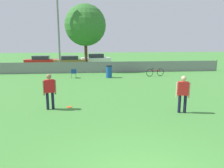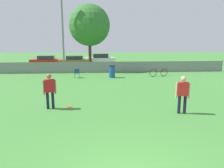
{
  "view_description": "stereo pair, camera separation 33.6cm",
  "coord_description": "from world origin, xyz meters",
  "px_view_note": "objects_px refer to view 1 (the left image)",
  "views": [
    {
      "loc": [
        -1.18,
        -3.97,
        3.09
      ],
      "look_at": [
        0.01,
        6.46,
        1.05
      ],
      "focal_mm": 35.0,
      "sensor_mm": 36.0,
      "label": 1
    },
    {
      "loc": [
        -0.84,
        -4.0,
        3.09
      ],
      "look_at": [
        0.01,
        6.46,
        1.05
      ],
      "focal_mm": 35.0,
      "sensor_mm": 36.0,
      "label": 2
    }
  ],
  "objects_px": {
    "parked_car_tan": "(70,61)",
    "player_thrower_red": "(183,92)",
    "bicycle_sideline": "(155,72)",
    "trash_bin": "(109,71)",
    "parked_car_red": "(41,61)",
    "parked_car_white": "(96,59)",
    "tree_near_pole": "(85,25)",
    "folding_chair_sideline": "(74,73)",
    "light_pole": "(58,25)",
    "frisbee_disc": "(69,107)",
    "player_defender_red": "(50,89)"
  },
  "relations": [
    {
      "from": "tree_near_pole",
      "to": "parked_car_tan",
      "type": "relative_size",
      "value": 1.63
    },
    {
      "from": "tree_near_pole",
      "to": "player_thrower_red",
      "type": "bearing_deg",
      "value": -74.47
    },
    {
      "from": "player_thrower_red",
      "to": "folding_chair_sideline",
      "type": "relative_size",
      "value": 2.08
    },
    {
      "from": "player_defender_red",
      "to": "parked_car_white",
      "type": "distance_m",
      "value": 20.39
    },
    {
      "from": "tree_near_pole",
      "to": "player_thrower_red",
      "type": "relative_size",
      "value": 4.25
    },
    {
      "from": "tree_near_pole",
      "to": "folding_chair_sideline",
      "type": "distance_m",
      "value": 6.87
    },
    {
      "from": "bicycle_sideline",
      "to": "trash_bin",
      "type": "distance_m",
      "value": 4.28
    },
    {
      "from": "bicycle_sideline",
      "to": "parked_car_white",
      "type": "distance_m",
      "value": 12.17
    },
    {
      "from": "folding_chair_sideline",
      "to": "trash_bin",
      "type": "height_order",
      "value": "trash_bin"
    },
    {
      "from": "light_pole",
      "to": "player_defender_red",
      "type": "distance_m",
      "value": 13.14
    },
    {
      "from": "tree_near_pole",
      "to": "bicycle_sideline",
      "type": "distance_m",
      "value": 9.13
    },
    {
      "from": "folding_chair_sideline",
      "to": "parked_car_red",
      "type": "distance_m",
      "value": 11.72
    },
    {
      "from": "trash_bin",
      "to": "parked_car_red",
      "type": "xyz_separation_m",
      "value": [
        -7.86,
        10.8,
        0.09
      ]
    },
    {
      "from": "tree_near_pole",
      "to": "trash_bin",
      "type": "relative_size",
      "value": 6.5
    },
    {
      "from": "light_pole",
      "to": "parked_car_white",
      "type": "xyz_separation_m",
      "value": [
        3.92,
        7.62,
        -3.99
      ]
    },
    {
      "from": "frisbee_disc",
      "to": "bicycle_sideline",
      "type": "xyz_separation_m",
      "value": [
        7.02,
        8.86,
        0.34
      ]
    },
    {
      "from": "player_thrower_red",
      "to": "bicycle_sideline",
      "type": "distance_m",
      "value": 10.47
    },
    {
      "from": "frisbee_disc",
      "to": "folding_chair_sideline",
      "type": "xyz_separation_m",
      "value": [
        -0.28,
        8.61,
        0.45
      ]
    },
    {
      "from": "tree_near_pole",
      "to": "parked_car_tan",
      "type": "height_order",
      "value": "tree_near_pole"
    },
    {
      "from": "folding_chair_sideline",
      "to": "parked_car_tan",
      "type": "relative_size",
      "value": 0.18
    },
    {
      "from": "bicycle_sideline",
      "to": "trash_bin",
      "type": "relative_size",
      "value": 1.61
    },
    {
      "from": "light_pole",
      "to": "bicycle_sideline",
      "type": "bearing_deg",
      "value": -21.42
    },
    {
      "from": "folding_chair_sideline",
      "to": "light_pole",
      "type": "bearing_deg",
      "value": -71.27
    },
    {
      "from": "player_thrower_red",
      "to": "parked_car_white",
      "type": "distance_m",
      "value": 21.57
    },
    {
      "from": "parked_car_red",
      "to": "trash_bin",
      "type": "bearing_deg",
      "value": -56.86
    },
    {
      "from": "parked_car_red",
      "to": "parked_car_white",
      "type": "distance_m",
      "value": 7.19
    },
    {
      "from": "folding_chair_sideline",
      "to": "parked_car_white",
      "type": "distance_m",
      "value": 11.6
    },
    {
      "from": "player_thrower_red",
      "to": "parked_car_red",
      "type": "height_order",
      "value": "player_thrower_red"
    },
    {
      "from": "light_pole",
      "to": "parked_car_tan",
      "type": "distance_m",
      "value": 7.66
    },
    {
      "from": "folding_chair_sideline",
      "to": "parked_car_white",
      "type": "relative_size",
      "value": 0.19
    },
    {
      "from": "player_defender_red",
      "to": "parked_car_white",
      "type": "relative_size",
      "value": 0.4
    },
    {
      "from": "player_thrower_red",
      "to": "frisbee_disc",
      "type": "bearing_deg",
      "value": 178.92
    },
    {
      "from": "parked_car_tan",
      "to": "player_thrower_red",
      "type": "bearing_deg",
      "value": -78.72
    },
    {
      "from": "player_defender_red",
      "to": "player_thrower_red",
      "type": "relative_size",
      "value": 1.0
    },
    {
      "from": "light_pole",
      "to": "folding_chair_sideline",
      "type": "height_order",
      "value": "light_pole"
    },
    {
      "from": "light_pole",
      "to": "parked_car_red",
      "type": "xyz_separation_m",
      "value": [
        -3.24,
        6.95,
        -4.07
      ]
    },
    {
      "from": "player_defender_red",
      "to": "parked_car_white",
      "type": "bearing_deg",
      "value": 62.13
    },
    {
      "from": "light_pole",
      "to": "trash_bin",
      "type": "bearing_deg",
      "value": -39.81
    },
    {
      "from": "bicycle_sideline",
      "to": "parked_car_tan",
      "type": "height_order",
      "value": "parked_car_tan"
    },
    {
      "from": "player_thrower_red",
      "to": "frisbee_disc",
      "type": "relative_size",
      "value": 6.39
    },
    {
      "from": "trash_bin",
      "to": "frisbee_disc",
      "type": "bearing_deg",
      "value": -107.99
    },
    {
      "from": "frisbee_disc",
      "to": "parked_car_white",
      "type": "xyz_separation_m",
      "value": [
        2.06,
        19.97,
        0.7
      ]
    },
    {
      "from": "tree_near_pole",
      "to": "bicycle_sideline",
      "type": "relative_size",
      "value": 4.04
    },
    {
      "from": "player_thrower_red",
      "to": "parked_car_tan",
      "type": "distance_m",
      "value": 21.2
    },
    {
      "from": "frisbee_disc",
      "to": "parked_car_tan",
      "type": "xyz_separation_m",
      "value": [
        -1.39,
        18.81,
        0.62
      ]
    },
    {
      "from": "player_defender_red",
      "to": "folding_chair_sideline",
      "type": "height_order",
      "value": "player_defender_red"
    },
    {
      "from": "light_pole",
      "to": "parked_car_red",
      "type": "height_order",
      "value": "light_pole"
    },
    {
      "from": "player_thrower_red",
      "to": "parked_car_tan",
      "type": "relative_size",
      "value": 0.38
    },
    {
      "from": "bicycle_sideline",
      "to": "trash_bin",
      "type": "xyz_separation_m",
      "value": [
        -4.26,
        -0.37,
        0.19
      ]
    },
    {
      "from": "frisbee_disc",
      "to": "bicycle_sideline",
      "type": "distance_m",
      "value": 11.31
    }
  ]
}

